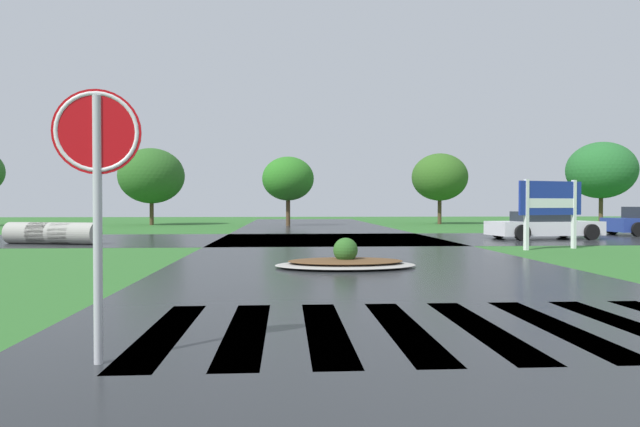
{
  "coord_description": "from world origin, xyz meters",
  "views": [
    {
      "loc": [
        -1.8,
        -2.48,
        1.43
      ],
      "look_at": [
        -0.97,
        10.77,
        1.21
      ],
      "focal_mm": 30.44,
      "sensor_mm": 36.0,
      "label": 1
    }
  ],
  "objects_px": {
    "estate_billboard": "(551,202)",
    "median_island": "(346,262)",
    "stop_sign": "(97,160)",
    "car_white_sedan": "(543,226)",
    "drainage_pipe_stack": "(52,233)"
  },
  "relations": [
    {
      "from": "car_white_sedan",
      "to": "estate_billboard",
      "type": "bearing_deg",
      "value": -121.04
    },
    {
      "from": "estate_billboard",
      "to": "median_island",
      "type": "xyz_separation_m",
      "value": [
        -7.08,
        -4.58,
        -1.37
      ]
    },
    {
      "from": "stop_sign",
      "to": "drainage_pipe_stack",
      "type": "bearing_deg",
      "value": 106.26
    },
    {
      "from": "stop_sign",
      "to": "estate_billboard",
      "type": "distance_m",
      "value": 15.55
    },
    {
      "from": "estate_billboard",
      "to": "drainage_pipe_stack",
      "type": "xyz_separation_m",
      "value": [
        -16.86,
        3.35,
        -1.11
      ]
    },
    {
      "from": "estate_billboard",
      "to": "drainage_pipe_stack",
      "type": "height_order",
      "value": "estate_billboard"
    },
    {
      "from": "car_white_sedan",
      "to": "stop_sign",
      "type": "bearing_deg",
      "value": -133.38
    },
    {
      "from": "stop_sign",
      "to": "median_island",
      "type": "xyz_separation_m",
      "value": [
        3.02,
        7.24,
        -1.69
      ]
    },
    {
      "from": "car_white_sedan",
      "to": "drainage_pipe_stack",
      "type": "distance_m",
      "value": 19.17
    },
    {
      "from": "stop_sign",
      "to": "car_white_sedan",
      "type": "relative_size",
      "value": 0.53
    },
    {
      "from": "stop_sign",
      "to": "median_island",
      "type": "height_order",
      "value": "stop_sign"
    },
    {
      "from": "median_island",
      "to": "car_white_sedan",
      "type": "bearing_deg",
      "value": 45.97
    },
    {
      "from": "stop_sign",
      "to": "car_white_sedan",
      "type": "bearing_deg",
      "value": 46.06
    },
    {
      "from": "median_island",
      "to": "drainage_pipe_stack",
      "type": "xyz_separation_m",
      "value": [
        -9.79,
        7.92,
        0.26
      ]
    },
    {
      "from": "estate_billboard",
      "to": "median_island",
      "type": "relative_size",
      "value": 0.75
    }
  ]
}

